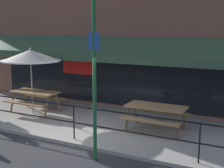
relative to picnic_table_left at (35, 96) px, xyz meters
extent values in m
plane|color=#2D2D30|center=(2.90, -2.02, -0.71)|extent=(120.00, 120.00, 0.00)
cube|color=#9E998E|center=(2.90, -0.02, -0.66)|extent=(15.00, 4.00, 0.10)
cube|color=brown|center=(2.90, 2.23, 3.05)|extent=(15.00, 0.50, 7.52)
cube|color=black|center=(2.90, 1.97, 0.64)|extent=(12.00, 0.02, 2.30)
cube|color=red|center=(0.65, 1.95, 0.94)|extent=(1.50, 0.02, 0.70)
cube|color=#335138|center=(2.90, 1.43, 1.79)|extent=(13.80, 0.92, 0.70)
cube|color=#335138|center=(2.90, 0.92, 1.39)|extent=(13.80, 0.08, 0.28)
cylinder|color=black|center=(2.90, -1.72, -0.13)|extent=(0.04, 0.04, 0.95)
cylinder|color=black|center=(6.35, -1.72, -0.13)|extent=(0.04, 0.04, 0.95)
cube|color=black|center=(2.90, -1.72, 0.34)|extent=(13.80, 0.04, 0.04)
cube|color=black|center=(2.90, -1.72, -0.13)|extent=(13.80, 0.03, 0.03)
cube|color=#997047|center=(0.00, 0.00, 0.13)|extent=(1.80, 0.80, 0.05)
cube|color=#997047|center=(0.00, -0.58, -0.17)|extent=(1.80, 0.26, 0.04)
cube|color=#997047|center=(0.00, 0.58, -0.17)|extent=(1.80, 0.26, 0.04)
cylinder|color=brown|center=(0.80, -0.32, -0.24)|extent=(0.07, 0.30, 0.73)
cylinder|color=brown|center=(0.80, 0.32, -0.24)|extent=(0.07, 0.30, 0.73)
cylinder|color=brown|center=(-0.80, -0.32, -0.24)|extent=(0.07, 0.30, 0.73)
cylinder|color=brown|center=(-0.80, 0.32, -0.24)|extent=(0.07, 0.30, 0.73)
cube|color=#997047|center=(4.68, 0.04, 0.13)|extent=(1.80, 0.80, 0.05)
cube|color=#997047|center=(4.68, -0.54, -0.17)|extent=(1.80, 0.26, 0.04)
cube|color=#997047|center=(4.68, 0.62, -0.17)|extent=(1.80, 0.26, 0.04)
cylinder|color=brown|center=(5.48, -0.28, -0.24)|extent=(0.07, 0.30, 0.73)
cylinder|color=brown|center=(5.48, 0.36, -0.24)|extent=(0.07, 0.30, 0.73)
cylinder|color=brown|center=(3.88, -0.28, -0.24)|extent=(0.07, 0.30, 0.73)
cylinder|color=brown|center=(3.88, 0.36, -0.24)|extent=(0.07, 0.30, 0.73)
cylinder|color=#B7B2A8|center=(0.00, -0.14, 0.54)|extent=(0.04, 0.04, 2.30)
cone|color=silver|center=(0.00, -0.14, 1.49)|extent=(2.10, 2.10, 0.42)
cylinder|color=white|center=(0.00, -0.14, 1.30)|extent=(2.14, 2.14, 0.06)
sphere|color=#B7B2A8|center=(0.00, -0.14, 1.73)|extent=(0.07, 0.07, 0.07)
cylinder|color=#1E6033|center=(4.02, -2.47, 1.29)|extent=(0.09, 0.09, 4.00)
cube|color=blue|center=(4.02, -2.49, 2.17)|extent=(0.28, 0.02, 0.40)
camera|label=1|loc=(7.69, -8.64, 2.49)|focal=50.00mm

